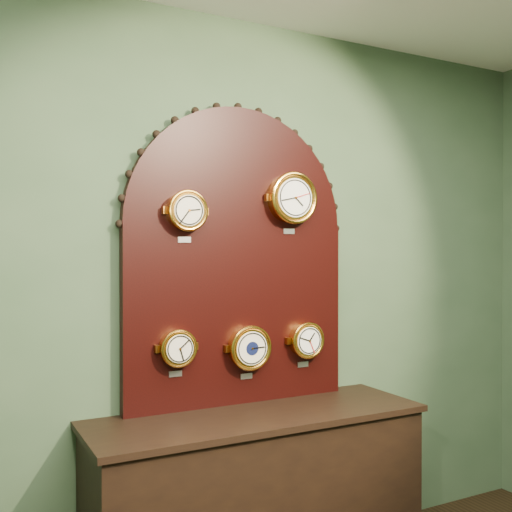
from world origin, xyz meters
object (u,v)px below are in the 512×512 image
arabic_clock (292,198)px  tide_clock (306,340)px  roman_clock (187,211)px  shop_counter (258,503)px  barometer (249,348)px  hygrometer (178,348)px  display_board (238,247)px

arabic_clock → tide_clock: 0.75m
roman_clock → arabic_clock: bearing=-0.2°
shop_counter → tide_clock: (0.37, 0.15, 0.73)m
barometer → tide_clock: size_ratio=1.13×
arabic_clock → barometer: (-0.25, 0.00, -0.76)m
shop_counter → roman_clock: roman_clock is taller
roman_clock → hygrometer: 0.65m
shop_counter → hygrometer: 0.84m
roman_clock → hygrometer: bearing=179.4°
roman_clock → barometer: bearing=-0.2°
arabic_clock → hygrometer: size_ratio=1.38×
hygrometer → tide_clock: (0.72, -0.00, -0.01)m
shop_counter → display_board: 1.25m
hygrometer → tide_clock: bearing=-0.0°
tide_clock → hygrometer: bearing=180.0°
display_board → roman_clock: (-0.30, -0.07, 0.17)m
roman_clock → arabic_clock: 0.59m
barometer → display_board: bearing=115.3°
barometer → tide_clock: barometer is taller
roman_clock → hygrometer: size_ratio=1.07×
shop_counter → tide_clock: size_ratio=6.51×
arabic_clock → hygrometer: arabic_clock is taller
arabic_clock → shop_counter: bearing=-151.6°
hygrometer → shop_counter: bearing=-23.9°
shop_counter → roman_clock: (-0.30, 0.15, 1.39)m
tide_clock → arabic_clock: bearing=-178.7°
display_board → arabic_clock: bearing=-13.5°
roman_clock → barometer: (0.33, -0.00, -0.68)m
shop_counter → tide_clock: 0.83m
display_board → roman_clock: bearing=-167.7°
display_board → hygrometer: (-0.35, -0.07, -0.48)m
tide_clock → roman_clock: bearing=-180.0°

